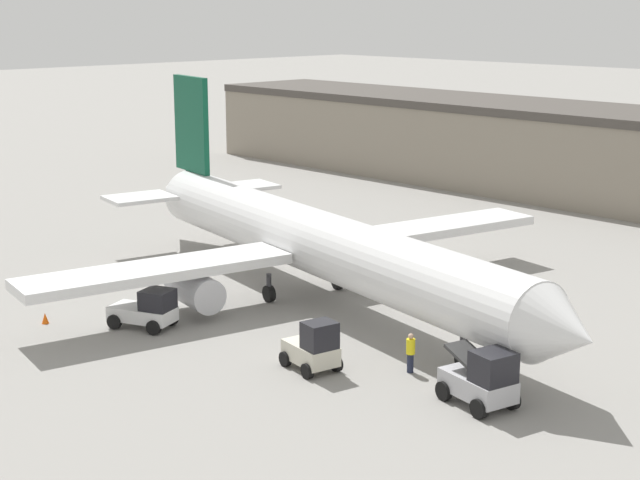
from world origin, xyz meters
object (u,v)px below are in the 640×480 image
(ground_crew_worker, at_px, (411,352))
(baggage_tug, at_px, (147,310))
(safety_cone_near, at_px, (45,318))
(belt_loader_truck, at_px, (482,379))
(pushback_tug, at_px, (314,348))
(airplane, at_px, (310,240))

(ground_crew_worker, distance_m, baggage_tug, 13.79)
(safety_cone_near, bearing_deg, baggage_tug, 38.88)
(belt_loader_truck, xyz_separation_m, pushback_tug, (-7.49, -2.08, -0.12))
(pushback_tug, xyz_separation_m, safety_cone_near, (-13.98, -5.29, -0.76))
(airplane, distance_m, belt_loader_truck, 16.55)
(airplane, bearing_deg, ground_crew_worker, -11.07)
(belt_loader_truck, relative_size, safety_cone_near, 6.04)
(airplane, height_order, baggage_tug, airplane)
(belt_loader_truck, bearing_deg, baggage_tug, -155.18)
(airplane, relative_size, ground_crew_worker, 21.76)
(safety_cone_near, bearing_deg, pushback_tug, 20.72)
(ground_crew_worker, xyz_separation_m, belt_loader_truck, (4.43, -0.79, 0.21))
(baggage_tug, bearing_deg, belt_loader_truck, -9.81)
(ground_crew_worker, height_order, baggage_tug, baggage_tug)
(belt_loader_truck, bearing_deg, airplane, 173.10)
(baggage_tug, distance_m, pushback_tug, 10.05)
(baggage_tug, relative_size, pushback_tug, 1.31)
(airplane, xyz_separation_m, belt_loader_truck, (15.56, -5.24, -2.07))
(airplane, relative_size, safety_cone_near, 69.96)
(ground_crew_worker, relative_size, baggage_tug, 0.49)
(ground_crew_worker, bearing_deg, airplane, 78.87)
(ground_crew_worker, bearing_deg, baggage_tug, 121.17)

